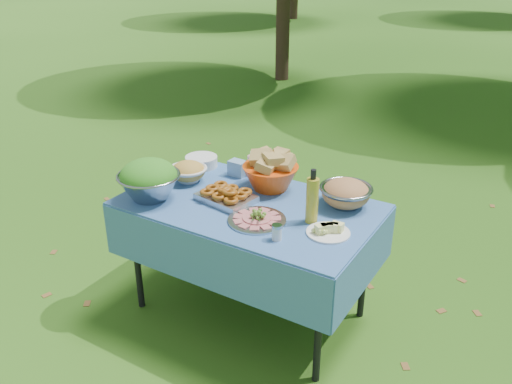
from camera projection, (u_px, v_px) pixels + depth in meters
The scene contains 14 objects.
ground at pixel (249, 310), 3.45m from camera, with size 80.00×80.00×0.00m, color #15370A.
picnic_table at pixel (249, 260), 3.29m from camera, with size 1.46×0.86×0.76m, color #72B1DC.
salad_bowl at pixel (149, 179), 3.15m from camera, with size 0.37×0.37×0.24m, color #979A9F, non-canonical shape.
pasta_bowl_white at pixel (188, 171), 3.39m from camera, with size 0.23×0.23×0.13m, color white, non-canonical shape.
plate_stack at pixel (201, 161), 3.62m from camera, with size 0.21×0.21×0.07m, color white.
wipes_box at pixel (238, 168), 3.48m from camera, with size 0.11×0.08×0.10m, color #7BA5CF.
sanitizer_bottle at pixel (252, 163), 3.48m from camera, with size 0.06×0.06×0.16m, color pink.
bread_bowl at pixel (271, 171), 3.27m from camera, with size 0.34×0.34×0.23m, color #E84C0F, non-canonical shape.
pasta_bowl_steel at pixel (346, 193), 3.08m from camera, with size 0.30×0.30×0.16m, color #979A9F, non-canonical shape.
fried_tray at pixel (226, 195), 3.15m from camera, with size 0.32×0.23×0.08m, color #B5B4BA.
charcuterie_platter at pixel (257, 215), 2.92m from camera, with size 0.32×0.32×0.07m, color #A9AEB1.
oil_bottle at pixel (312, 196), 2.87m from camera, with size 0.07×0.07×0.31m, color #A99E28.
cheese_plate at pixel (328, 228), 2.80m from camera, with size 0.23×0.23×0.06m, color white.
shaker at pixel (277, 232), 2.74m from camera, with size 0.05×0.05×0.09m, color silver.
Camera 1 is at (1.49, -2.37, 2.16)m, focal length 38.00 mm.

